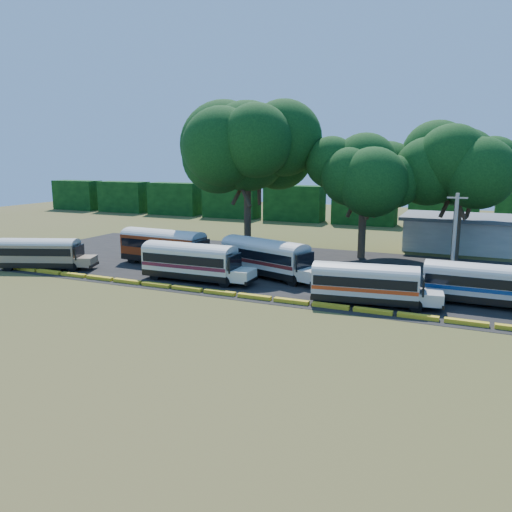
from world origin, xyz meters
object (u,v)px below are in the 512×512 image
at_px(bus_beige, 41,252).
at_px(tree_west, 247,147).
at_px(bus_red, 165,245).
at_px(bus_cream_west, 192,260).
at_px(bus_white_red, 368,282).

distance_m(bus_beige, tree_west, 24.03).
bearing_deg(bus_red, bus_cream_west, -35.62).
relative_size(bus_beige, bus_white_red, 0.99).
bearing_deg(tree_west, bus_white_red, -42.86).
bearing_deg(bus_white_red, tree_west, 129.55).
bearing_deg(bus_beige, bus_white_red, -19.67).
height_order(bus_cream_west, tree_west, tree_west).
xyz_separation_m(bus_cream_west, bus_white_red, (15.52, -1.09, -0.16)).
xyz_separation_m(bus_red, bus_white_red, (21.49, -5.89, -0.32)).
bearing_deg(bus_red, bus_beige, -142.24).
height_order(bus_red, bus_white_red, bus_red).
height_order(bus_beige, bus_red, bus_red).
xyz_separation_m(bus_beige, bus_red, (9.70, 6.68, 0.31)).
relative_size(bus_red, bus_white_red, 1.15).
distance_m(bus_beige, bus_white_red, 31.20).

